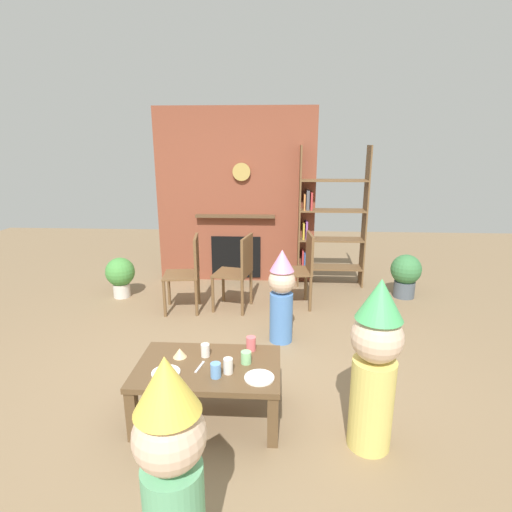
{
  "coord_description": "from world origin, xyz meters",
  "views": [
    {
      "loc": [
        0.35,
        -3.04,
        1.92
      ],
      "look_at": [
        0.15,
        0.4,
        0.96
      ],
      "focal_mm": 28.36,
      "sensor_mm": 36.0,
      "label": 1
    }
  ],
  "objects_px": {
    "paper_plate_front": "(166,373)",
    "paper_cup_near_right": "(246,357)",
    "bookshelf": "(327,222)",
    "paper_cup_near_left": "(205,350)",
    "dining_chair_middle": "(239,268)",
    "paper_cup_far_right": "(228,366)",
    "birthday_cake_slice": "(180,353)",
    "dining_chair_left": "(189,269)",
    "child_with_cone_hat": "(172,468)",
    "paper_cup_center": "(216,370)",
    "coffee_table": "(208,373)",
    "child_in_pink": "(375,362)",
    "dining_chair_right": "(302,266)",
    "paper_cup_far_left": "(251,344)",
    "potted_plant_short": "(120,274)",
    "child_by_the_chairs": "(282,294)",
    "paper_plate_rear": "(259,378)",
    "potted_plant_tall": "(406,274)"
  },
  "relations": [
    {
      "from": "dining_chair_left",
      "to": "dining_chair_right",
      "type": "relative_size",
      "value": 1.0
    },
    {
      "from": "dining_chair_left",
      "to": "dining_chair_middle",
      "type": "xyz_separation_m",
      "value": [
        0.59,
        0.06,
        0.0
      ]
    },
    {
      "from": "coffee_table",
      "to": "dining_chair_right",
      "type": "distance_m",
      "value": 2.27
    },
    {
      "from": "birthday_cake_slice",
      "to": "dining_chair_left",
      "type": "xyz_separation_m",
      "value": [
        -0.33,
        1.82,
        0.07
      ]
    },
    {
      "from": "dining_chair_left",
      "to": "paper_cup_far_right",
      "type": "bearing_deg",
      "value": 102.13
    },
    {
      "from": "bookshelf",
      "to": "paper_plate_rear",
      "type": "relative_size",
      "value": 9.5
    },
    {
      "from": "paper_cup_far_right",
      "to": "dining_chair_right",
      "type": "bearing_deg",
      "value": 74.67
    },
    {
      "from": "dining_chair_middle",
      "to": "paper_cup_far_right",
      "type": "bearing_deg",
      "value": 105.52
    },
    {
      "from": "paper_cup_near_right",
      "to": "child_with_cone_hat",
      "type": "xyz_separation_m",
      "value": [
        -0.22,
        -1.17,
        0.14
      ]
    },
    {
      "from": "child_in_pink",
      "to": "child_by_the_chairs",
      "type": "bearing_deg",
      "value": -56.13
    },
    {
      "from": "paper_cup_near_left",
      "to": "child_in_pink",
      "type": "xyz_separation_m",
      "value": [
        1.13,
        -0.36,
        0.15
      ]
    },
    {
      "from": "child_in_pink",
      "to": "potted_plant_tall",
      "type": "xyz_separation_m",
      "value": [
        1.02,
        2.73,
        -0.29
      ]
    },
    {
      "from": "child_in_pink",
      "to": "dining_chair_left",
      "type": "distance_m",
      "value": 2.71
    },
    {
      "from": "bookshelf",
      "to": "dining_chair_right",
      "type": "relative_size",
      "value": 2.11
    },
    {
      "from": "dining_chair_middle",
      "to": "paper_cup_near_right",
      "type": "bearing_deg",
      "value": 109.02
    },
    {
      "from": "paper_plate_front",
      "to": "dining_chair_right",
      "type": "relative_size",
      "value": 0.22
    },
    {
      "from": "child_with_cone_hat",
      "to": "potted_plant_tall",
      "type": "height_order",
      "value": "child_with_cone_hat"
    },
    {
      "from": "dining_chair_right",
      "to": "potted_plant_short",
      "type": "bearing_deg",
      "value": -9.31
    },
    {
      "from": "bookshelf",
      "to": "paper_cup_near_left",
      "type": "xyz_separation_m",
      "value": [
        -1.18,
        -2.81,
        -0.43
      ]
    },
    {
      "from": "paper_cup_center",
      "to": "dining_chair_right",
      "type": "height_order",
      "value": "dining_chair_right"
    },
    {
      "from": "paper_plate_front",
      "to": "paper_cup_near_right",
      "type": "bearing_deg",
      "value": 17.2
    },
    {
      "from": "child_in_pink",
      "to": "coffee_table",
      "type": "bearing_deg",
      "value": 0.0
    },
    {
      "from": "potted_plant_short",
      "to": "child_by_the_chairs",
      "type": "bearing_deg",
      "value": -28.18
    },
    {
      "from": "paper_cup_far_right",
      "to": "child_with_cone_hat",
      "type": "height_order",
      "value": "child_with_cone_hat"
    },
    {
      "from": "paper_cup_far_right",
      "to": "birthday_cake_slice",
      "type": "xyz_separation_m",
      "value": [
        -0.38,
        0.19,
        -0.02
      ]
    },
    {
      "from": "child_by_the_chairs",
      "to": "paper_cup_far_left",
      "type": "bearing_deg",
      "value": 9.92
    },
    {
      "from": "paper_cup_far_right",
      "to": "paper_plate_rear",
      "type": "relative_size",
      "value": 0.54
    },
    {
      "from": "coffee_table",
      "to": "child_in_pink",
      "type": "relative_size",
      "value": 0.88
    },
    {
      "from": "paper_cup_near_right",
      "to": "paper_plate_front",
      "type": "distance_m",
      "value": 0.56
    },
    {
      "from": "paper_cup_near_left",
      "to": "paper_plate_rear",
      "type": "relative_size",
      "value": 0.48
    },
    {
      "from": "coffee_table",
      "to": "child_with_cone_hat",
      "type": "relative_size",
      "value": 0.91
    },
    {
      "from": "paper_plate_rear",
      "to": "coffee_table",
      "type": "bearing_deg",
      "value": 158.29
    },
    {
      "from": "child_in_pink",
      "to": "potted_plant_tall",
      "type": "distance_m",
      "value": 2.93
    },
    {
      "from": "dining_chair_right",
      "to": "potted_plant_tall",
      "type": "xyz_separation_m",
      "value": [
        1.35,
        0.37,
        -0.2
      ]
    },
    {
      "from": "paper_cup_center",
      "to": "coffee_table",
      "type": "bearing_deg",
      "value": 118.37
    },
    {
      "from": "paper_cup_far_right",
      "to": "child_with_cone_hat",
      "type": "distance_m",
      "value": 1.05
    },
    {
      "from": "child_in_pink",
      "to": "paper_plate_front",
      "type": "bearing_deg",
      "value": 7.35
    },
    {
      "from": "dining_chair_right",
      "to": "paper_cup_center",
      "type": "bearing_deg",
      "value": 68.03
    },
    {
      "from": "birthday_cake_slice",
      "to": "dining_chair_right",
      "type": "bearing_deg",
      "value": 64.03
    },
    {
      "from": "paper_cup_far_left",
      "to": "child_with_cone_hat",
      "type": "distance_m",
      "value": 1.39
    },
    {
      "from": "child_by_the_chairs",
      "to": "dining_chair_right",
      "type": "relative_size",
      "value": 1.05
    },
    {
      "from": "coffee_table",
      "to": "potted_plant_short",
      "type": "height_order",
      "value": "potted_plant_short"
    },
    {
      "from": "paper_cup_center",
      "to": "paper_plate_front",
      "type": "bearing_deg",
      "value": 176.15
    },
    {
      "from": "paper_plate_rear",
      "to": "potted_plant_tall",
      "type": "distance_m",
      "value": 3.17
    },
    {
      "from": "paper_cup_near_left",
      "to": "potted_plant_short",
      "type": "distance_m",
      "value": 2.64
    },
    {
      "from": "potted_plant_short",
      "to": "child_with_cone_hat",
      "type": "bearing_deg",
      "value": -65.29
    },
    {
      "from": "paper_cup_far_right",
      "to": "dining_chair_middle",
      "type": "bearing_deg",
      "value": 93.37
    },
    {
      "from": "paper_plate_front",
      "to": "child_with_cone_hat",
      "type": "relative_size",
      "value": 0.17
    },
    {
      "from": "paper_cup_near_left",
      "to": "paper_cup_center",
      "type": "height_order",
      "value": "paper_cup_center"
    },
    {
      "from": "paper_cup_far_left",
      "to": "dining_chair_middle",
      "type": "bearing_deg",
      "value": 98.31
    }
  ]
}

